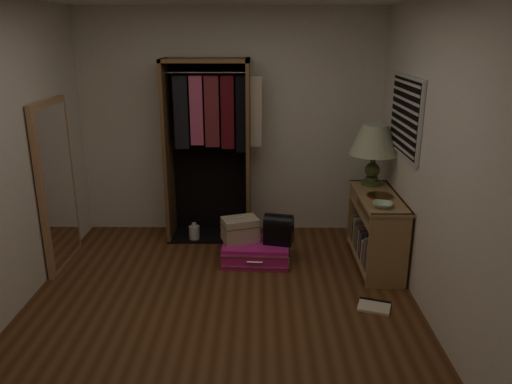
% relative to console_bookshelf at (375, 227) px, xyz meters
% --- Properties ---
extents(ground, '(4.00, 4.00, 0.00)m').
position_rel_console_bookshelf_xyz_m(ground, '(-1.53, -1.05, -0.39)').
color(ground, '#543018').
rests_on(ground, ground).
extents(room_walls, '(3.52, 4.02, 2.60)m').
position_rel_console_bookshelf_xyz_m(room_walls, '(-1.46, -1.00, 1.11)').
color(room_walls, silver).
rests_on(room_walls, ground).
extents(console_bookshelf, '(0.42, 1.12, 0.75)m').
position_rel_console_bookshelf_xyz_m(console_bookshelf, '(0.00, 0.00, 0.00)').
color(console_bookshelf, '#9A754A').
rests_on(console_bookshelf, ground).
extents(open_wardrobe, '(1.08, 0.50, 2.05)m').
position_rel_console_bookshelf_xyz_m(open_wardrobe, '(-1.74, 0.72, 0.85)').
color(open_wardrobe, brown).
rests_on(open_wardrobe, ground).
extents(floor_mirror, '(0.06, 0.80, 1.70)m').
position_rel_console_bookshelf_xyz_m(floor_mirror, '(-3.24, -0.05, 0.46)').
color(floor_mirror, tan).
rests_on(floor_mirror, ground).
extents(pink_suitcase, '(0.73, 0.55, 0.22)m').
position_rel_console_bookshelf_xyz_m(pink_suitcase, '(-1.23, -0.00, -0.28)').
color(pink_suitcase, '#D31984').
rests_on(pink_suitcase, ground).
extents(train_case, '(0.43, 0.36, 0.27)m').
position_rel_console_bookshelf_xyz_m(train_case, '(-1.40, 0.05, -0.05)').
color(train_case, tan).
rests_on(train_case, pink_suitcase).
extents(black_bag, '(0.33, 0.25, 0.32)m').
position_rel_console_bookshelf_xyz_m(black_bag, '(-1.00, -0.01, -0.01)').
color(black_bag, black).
rests_on(black_bag, pink_suitcase).
extents(table_lamp, '(0.53, 0.53, 0.65)m').
position_rel_console_bookshelf_xyz_m(table_lamp, '(0.01, 0.34, 0.83)').
color(table_lamp, '#3A4C24').
rests_on(table_lamp, console_bookshelf).
extents(brass_tray, '(0.30, 0.30, 0.02)m').
position_rel_console_bookshelf_xyz_m(brass_tray, '(0.01, -0.08, 0.37)').
color(brass_tray, '#B08143').
rests_on(brass_tray, console_bookshelf).
extents(ceramic_bowl, '(0.23, 0.23, 0.05)m').
position_rel_console_bookshelf_xyz_m(ceramic_bowl, '(-0.04, -0.39, 0.38)').
color(ceramic_bowl, '#B4D9B6').
rests_on(ceramic_bowl, console_bookshelf).
extents(white_jug, '(0.15, 0.15, 0.21)m').
position_rel_console_bookshelf_xyz_m(white_jug, '(-1.96, 0.55, -0.30)').
color(white_jug, silver).
rests_on(white_jug, ground).
extents(floor_book, '(0.33, 0.30, 0.03)m').
position_rel_console_bookshelf_xyz_m(floor_book, '(-0.18, -0.92, -0.38)').
color(floor_book, '#EEE4C8').
rests_on(floor_book, ground).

